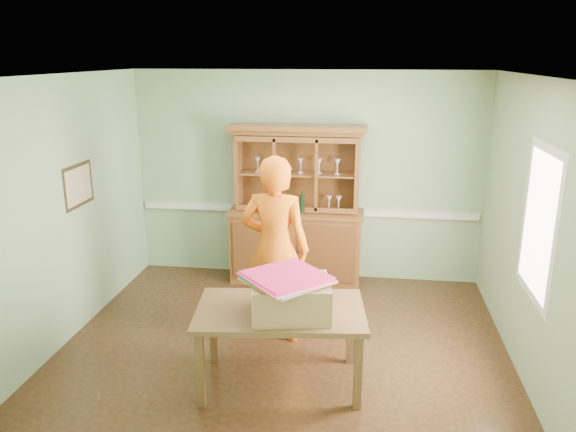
% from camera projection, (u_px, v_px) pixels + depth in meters
% --- Properties ---
extents(floor, '(4.50, 4.50, 0.00)m').
position_uv_depth(floor, '(284.00, 346.00, 5.76)').
color(floor, '#4D2F18').
rests_on(floor, ground).
extents(ceiling, '(4.50, 4.50, 0.00)m').
position_uv_depth(ceiling, '(283.00, 75.00, 5.01)').
color(ceiling, white).
rests_on(ceiling, wall_back).
extents(wall_back, '(4.50, 0.00, 4.50)m').
position_uv_depth(wall_back, '(306.00, 177.00, 7.28)').
color(wall_back, '#86A57C').
rests_on(wall_back, floor).
extents(wall_left, '(0.00, 4.00, 4.00)m').
position_uv_depth(wall_left, '(64.00, 211.00, 5.69)').
color(wall_left, '#86A57C').
rests_on(wall_left, floor).
extents(wall_right, '(0.00, 4.00, 4.00)m').
position_uv_depth(wall_right, '(529.00, 230.00, 5.08)').
color(wall_right, '#86A57C').
rests_on(wall_right, floor).
extents(wall_front, '(4.50, 0.00, 4.50)m').
position_uv_depth(wall_front, '(236.00, 311.00, 3.48)').
color(wall_front, '#86A57C').
rests_on(wall_front, floor).
extents(chair_rail, '(4.41, 0.05, 0.08)m').
position_uv_depth(chair_rail, '(306.00, 211.00, 7.38)').
color(chair_rail, silver).
rests_on(chair_rail, wall_back).
extents(framed_map, '(0.03, 0.60, 0.46)m').
position_uv_depth(framed_map, '(79.00, 185.00, 5.91)').
color(framed_map, '#302313').
rests_on(framed_map, wall_left).
extents(window_panel, '(0.03, 0.96, 1.36)m').
position_uv_depth(window_panel, '(538.00, 224.00, 4.75)').
color(window_panel, silver).
rests_on(window_panel, wall_right).
extents(china_hutch, '(1.73, 0.57, 2.04)m').
position_uv_depth(china_hutch, '(296.00, 228.00, 7.25)').
color(china_hutch, brown).
rests_on(china_hutch, floor).
extents(dining_table, '(1.56, 1.05, 0.74)m').
position_uv_depth(dining_table, '(280.00, 318.00, 4.94)').
color(dining_table, brown).
rests_on(dining_table, floor).
extents(cardboard_box, '(0.74, 0.63, 0.31)m').
position_uv_depth(cardboard_box, '(291.00, 298.00, 4.76)').
color(cardboard_box, '#9D7B51').
rests_on(cardboard_box, dining_table).
extents(kite_stack, '(0.84, 0.84, 0.05)m').
position_uv_depth(kite_stack, '(285.00, 278.00, 4.71)').
color(kite_stack, yellow).
rests_on(kite_stack, cardboard_box).
extents(person, '(0.74, 0.52, 1.94)m').
position_uv_depth(person, '(275.00, 249.00, 5.70)').
color(person, orange).
rests_on(person, floor).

